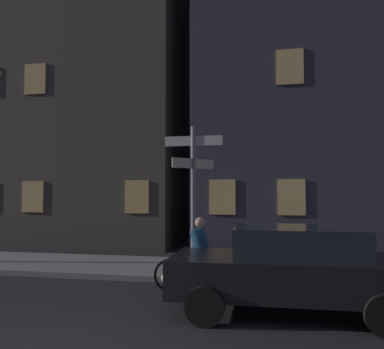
{
  "coord_description": "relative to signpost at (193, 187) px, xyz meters",
  "views": [
    {
      "loc": [
        2.7,
        -4.13,
        2.11
      ],
      "look_at": [
        0.74,
        5.68,
        2.6
      ],
      "focal_mm": 37.01,
      "sensor_mm": 36.0,
      "label": 1
    }
  ],
  "objects": [
    {
      "name": "signpost",
      "position": [
        0.0,
        0.0,
        0.0
      ],
      "size": [
        1.44,
        0.88,
        3.62
      ],
      "color": "gray",
      "rests_on": "sidewalk_kerb"
    },
    {
      "name": "building_right_block",
      "position": [
        3.68,
        8.05,
        5.82
      ],
      "size": [
        9.23,
        8.0,
        16.19
      ],
      "color": "#383842",
      "rests_on": "ground_plane"
    },
    {
      "name": "sidewalk_kerb",
      "position": [
        -0.84,
        1.12,
        -2.2
      ],
      "size": [
        40.0,
        2.9,
        0.14
      ],
      "primitive_type": "cube",
      "color": "gray",
      "rests_on": "ground_plane"
    },
    {
      "name": "car_near_left",
      "position": [
        2.19,
        -2.25,
        -1.46
      ],
      "size": [
        4.23,
        2.05,
        1.53
      ],
      "color": "black",
      "rests_on": "ground_plane"
    },
    {
      "name": "building_left_block",
      "position": [
        -6.11,
        7.43,
        6.14
      ],
      "size": [
        8.44,
        6.26,
        16.83
      ],
      "color": "#4C443D",
      "rests_on": "ground_plane"
    },
    {
      "name": "cyclist",
      "position": [
        0.32,
        -1.15,
        -1.53
      ],
      "size": [
        1.82,
        0.34,
        1.61
      ],
      "color": "black",
      "rests_on": "ground_plane"
    }
  ]
}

